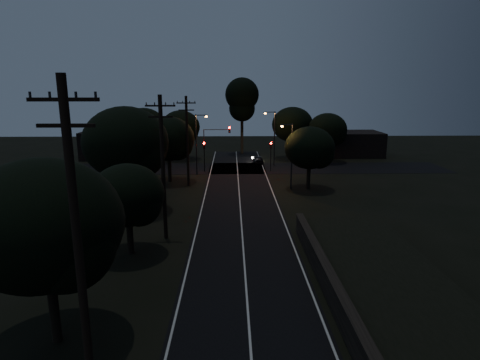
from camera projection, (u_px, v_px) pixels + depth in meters
name	position (u px, v px, depth m)	size (l,w,h in m)	color
road_surface	(239.00, 187.00, 47.26)	(60.00, 70.00, 0.03)	black
retaining_wall	(404.00, 313.00, 19.91)	(6.93, 26.00, 1.60)	black
utility_pole_near	(78.00, 249.00, 13.47)	(2.20, 0.30, 12.00)	black
utility_pole_mid	(163.00, 166.00, 30.13)	(2.20, 0.30, 11.00)	black
utility_pole_far	(187.00, 140.00, 46.74)	(2.20, 0.30, 10.50)	black
tree_left_a	(49.00, 228.00, 17.32)	(6.85, 6.85, 8.66)	black
tree_left_b	(130.00, 197.00, 27.43)	(5.09, 5.09, 6.47)	black
tree_left_c	(129.00, 145.00, 36.56)	(7.80, 7.80, 9.85)	black
tree_left_d	(170.00, 140.00, 48.57)	(6.34, 6.34, 8.05)	black
tree_far_nw	(182.00, 128.00, 64.17)	(6.18, 6.18, 7.83)	black
tree_far_w	(145.00, 128.00, 60.07)	(6.62, 6.62, 8.44)	black
tree_far_ne	(294.00, 125.00, 64.45)	(6.60, 6.60, 8.35)	black
tree_far_e	(329.00, 130.00, 61.76)	(5.96, 5.96, 7.56)	black
tree_right_a	(312.00, 149.00, 45.16)	(5.65, 5.65, 7.19)	black
tall_pine	(242.00, 99.00, 68.37)	(5.73, 5.73, 13.03)	black
building_left	(116.00, 144.00, 66.67)	(10.00, 8.00, 4.40)	black
building_right	(353.00, 143.00, 68.50)	(9.00, 7.00, 4.00)	black
signal_left	(204.00, 151.00, 55.14)	(0.28, 0.35, 4.10)	black
signal_right	(271.00, 151.00, 55.33)	(0.28, 0.35, 4.10)	black
signal_mast	(216.00, 140.00, 54.84)	(3.70, 0.35, 6.25)	black
streetlight_a	(198.00, 140.00, 52.78)	(1.66, 0.26, 8.00)	black
streetlight_b	(273.00, 135.00, 58.84)	(1.66, 0.26, 8.00)	black
streetlight_c	(290.00, 152.00, 45.29)	(1.46, 0.26, 7.50)	black
car	(258.00, 160.00, 61.52)	(1.38, 3.42, 1.17)	black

